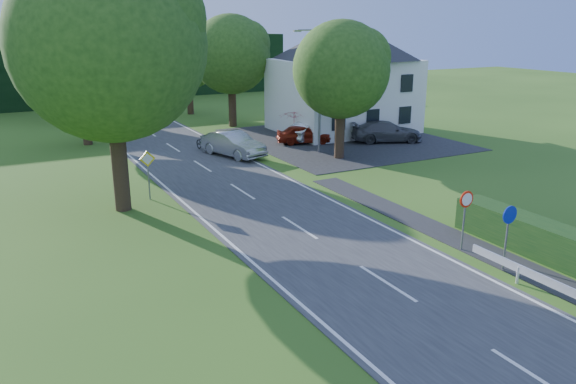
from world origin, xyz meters
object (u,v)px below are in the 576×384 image
parked_car_red (304,134)px  parked_car_grey (387,131)px  streetlight (318,85)px  motorcycle (203,143)px  moving_car (233,144)px  parked_car_silver_a (309,131)px  parked_car_silver_b (376,123)px  parasol (295,125)px

parked_car_red → parked_car_grey: bearing=-93.4°
streetlight → parked_car_grey: bearing=6.2°
streetlight → motorcycle: bearing=147.8°
streetlight → moving_car: 6.67m
parked_car_grey → moving_car: bearing=107.3°
motorcycle → parked_car_grey: bearing=-21.5°
parked_car_red → parked_car_silver_a: parked_car_silver_a is taller
motorcycle → parked_car_silver_b: size_ratio=0.35×
moving_car → parked_car_grey: (11.62, -0.94, -0.06)m
motorcycle → parked_car_red: bearing=-15.2°
parked_car_silver_b → streetlight: bearing=99.5°
parked_car_grey → parked_car_red: bearing=89.4°
streetlight → parked_car_silver_b: 9.52m
motorcycle → parked_car_red: 7.27m
streetlight → parked_car_grey: (6.26, 0.68, -3.68)m
parked_car_silver_b → parked_car_red: bearing=80.3°
parked_car_red → parked_car_silver_a: size_ratio=0.95×
parked_car_red → parked_car_grey: 6.06m
parked_car_grey → parasol: bearing=77.4°
parked_car_silver_a → parasol: parasol is taller
streetlight → parked_car_silver_a: size_ratio=1.95×
motorcycle → parked_car_silver_b: parked_car_silver_b is taller
moving_car → parasol: bearing=7.8°
moving_car → parked_car_silver_a: bearing=-0.3°
parked_car_silver_b → motorcycle: bearing=71.9°
moving_car → parasol: 6.74m
parasol → moving_car: bearing=-154.8°
parked_car_silver_a → parked_car_grey: bearing=-149.1°
moving_car → parked_car_silver_b: moving_car is taller
parked_car_silver_b → moving_car: bearing=82.6°
motorcycle → parasol: size_ratio=0.82×
streetlight → parked_car_silver_b: bearing=27.1°
motorcycle → moving_car: bearing=-71.6°
moving_car → parked_car_silver_b: 13.40m
moving_car → parked_car_red: size_ratio=1.25×
parked_car_silver_a → parked_car_silver_b: (6.30, 0.26, 0.08)m
streetlight → parked_car_red: bearing=77.5°
motorcycle → parked_car_red: (7.19, -1.11, 0.15)m
parked_car_grey → parked_car_silver_b: (1.56, 3.32, 0.02)m
parked_car_silver_a → parked_car_grey: (4.74, -3.06, 0.07)m
motorcycle → parked_car_silver_a: size_ratio=0.47×
motorcycle → parked_car_silver_a: 8.05m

